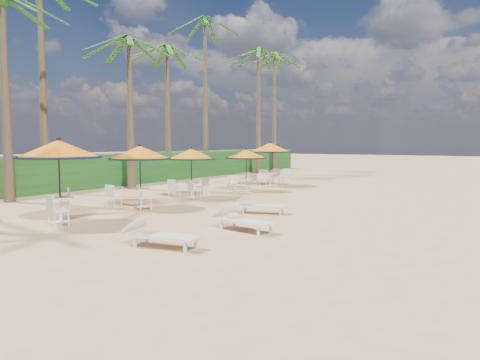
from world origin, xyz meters
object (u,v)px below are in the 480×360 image
object	(u,v)px
station_1	(139,158)
station_4	(271,153)
station_2	(191,160)
lounger_far	(257,205)
station_3	(245,159)
station_0	(59,157)
lounger_near	(158,233)
lounger_mid	(240,219)

from	to	relation	value
station_1	station_4	bearing A→B (deg)	90.15
station_1	station_2	distance (m)	3.55
station_2	lounger_far	bearing A→B (deg)	-27.22
station_3	station_4	bearing A→B (deg)	94.45
station_1	station_0	bearing A→B (deg)	-85.70
lounger_near	lounger_far	world-z (taller)	lounger_near
station_3	lounger_near	size ratio (longest dim) A/B	1.09
station_0	station_2	size ratio (longest dim) A/B	1.16
lounger_far	lounger_mid	bearing A→B (deg)	-88.63
lounger_near	station_3	bearing A→B (deg)	103.99
station_4	lounger_near	xyz separation A→B (m)	(5.19, -15.42, -1.54)
station_4	lounger_far	bearing A→B (deg)	-64.48
station_0	station_3	size ratio (longest dim) A/B	1.21
lounger_near	lounger_mid	size ratio (longest dim) A/B	0.98
station_3	lounger_far	distance (m)	7.77
station_0	lounger_far	world-z (taller)	station_0
lounger_near	lounger_far	distance (m)	5.84
station_3	station_4	xyz separation A→B (m)	(-0.26, 3.29, 0.25)
station_1	station_3	size ratio (longest dim) A/B	1.11
station_0	lounger_mid	size ratio (longest dim) A/B	1.29
station_1	lounger_mid	bearing A→B (deg)	-18.50
station_2	lounger_near	world-z (taller)	station_2
lounger_near	lounger_far	size ratio (longest dim) A/B	1.04
station_2	station_4	size ratio (longest dim) A/B	0.90
lounger_near	station_2	bearing A→B (deg)	114.96
lounger_mid	station_2	bearing A→B (deg)	149.09
station_0	station_4	world-z (taller)	station_0
station_0	lounger_near	size ratio (longest dim) A/B	1.32
lounger_near	station_4	bearing A→B (deg)	100.46
station_4	lounger_mid	distance (m)	13.92
station_3	station_4	size ratio (longest dim) A/B	0.87
station_3	lounger_near	bearing A→B (deg)	-67.87
station_3	lounger_near	xyz separation A→B (m)	(4.93, -12.12, -1.29)
station_2	station_4	world-z (taller)	station_4
station_1	lounger_mid	world-z (taller)	station_1
station_2	lounger_near	bearing A→B (deg)	-56.90
station_1	lounger_far	xyz separation A→B (m)	(4.56, 1.07, -1.56)
lounger_far	station_3	bearing A→B (deg)	104.66
station_0	lounger_mid	bearing A→B (deg)	18.65
station_3	lounger_far	xyz separation A→B (m)	(4.33, -6.32, -1.31)
station_1	station_2	world-z (taller)	station_1
lounger_near	lounger_mid	distance (m)	2.88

